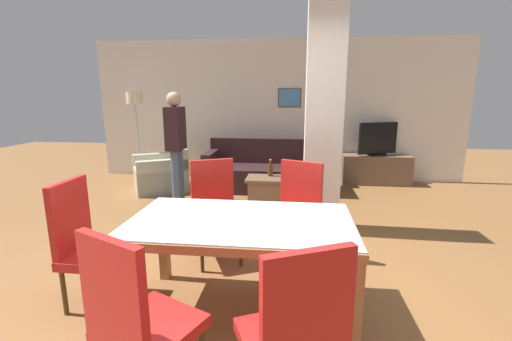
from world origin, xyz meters
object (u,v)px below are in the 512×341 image
Objects in this scene: dining_chair_far_left at (215,208)px; tv_screen at (378,139)px; dining_chair_head_left at (87,241)px; coffee_table at (270,190)px; tv_stand at (375,169)px; armchair at (162,174)px; dining_table at (241,239)px; dining_chair_near_left at (136,318)px; dining_chair_far_right at (296,211)px; standing_person at (176,140)px; sofa at (268,172)px; bottle at (270,170)px; floor_lamp at (135,107)px; dining_chair_near_right at (296,332)px.

dining_chair_far_left is 4.05m from tv_screen.
dining_chair_far_left is 1.00× the size of dining_chair_head_left.
tv_stand reaches higher than coffee_table.
armchair is 2.09m from coffee_table.
dining_chair_near_left reaches higher than dining_table.
dining_chair_far_right is 2.62m from standing_person.
dining_table is 3.09m from standing_person.
armchair is (-1.87, -0.24, -0.03)m from sofa.
dining_table is 0.99m from dining_chair_far_right.
bottle is at bearing -126.86° from dining_chair_far_left.
sofa is 2.92× the size of tv_screen.
dining_table is 4.63m from floor_lamp.
standing_person is (-1.84, 3.59, 0.46)m from dining_chair_near_right.
tv_stand is 0.73× the size of floor_lamp.
bottle is 0.15× the size of floor_lamp.
dining_chair_near_right is at bearing -65.36° from dining_table.
coffee_table is 0.43× the size of standing_person.
dining_table is 2.81m from bottle.
dining_chair_head_left is at bearing -70.50° from floor_lamp.
standing_person is at bearing -43.27° from floor_lamp.
dining_chair_near_right is 4.06m from standing_person.
standing_person is (-0.21, 2.71, 0.46)m from dining_chair_head_left.
dining_table is at bearing -90.27° from bottle.
dining_chair_far_left and dining_chair_head_left have the same top height.
dining_chair_near_left is at bearing 65.40° from dining_chair_far_left.
floor_lamp is at bearing 159.64° from bottle.
dining_chair_head_left is (-1.63, 0.89, 0.00)m from dining_chair_near_right.
tv_screen reaches higher than sofa.
dining_chair_far_right is 0.80× the size of tv_stand.
dining_chair_far_right and dining_chair_far_left have the same top height.
dining_chair_head_left is 3.46m from armchair.
armchair is (-1.55, 4.24, -0.26)m from dining_chair_near_left.
dining_chair_near_left is at bearing 43.38° from dining_chair_head_left.
dining_chair_far_left is 1.00× the size of dining_chair_near_left.
dining_chair_near_right is 1.38× the size of coffee_table.
dining_chair_far_right is at bearing -166.12° from armchair.
dining_chair_near_right reaches higher than dining_table.
tv_stand is at bearing -149.55° from dining_chair_far_left.
coffee_table is 2.40m from tv_stand.
bottle is (-0.39, 3.70, -0.00)m from dining_chair_near_right.
dining_chair_near_left is at bearing -96.51° from bottle.
floor_lamp reaches higher than dining_table.
dining_chair_near_left is at bearing 16.14° from standing_person.
standing_person reaches higher than tv_stand.
dining_chair_far_right is 1.00× the size of dining_chair_head_left.
standing_person reaches higher than dining_chair_head_left.
dining_table is 3.92m from armchair.
sofa is 2.15m from tv_screen.
sofa is at bearing 96.92° from coffee_table.
sofa is at bearing 71.58° from dining_chair_near_right.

